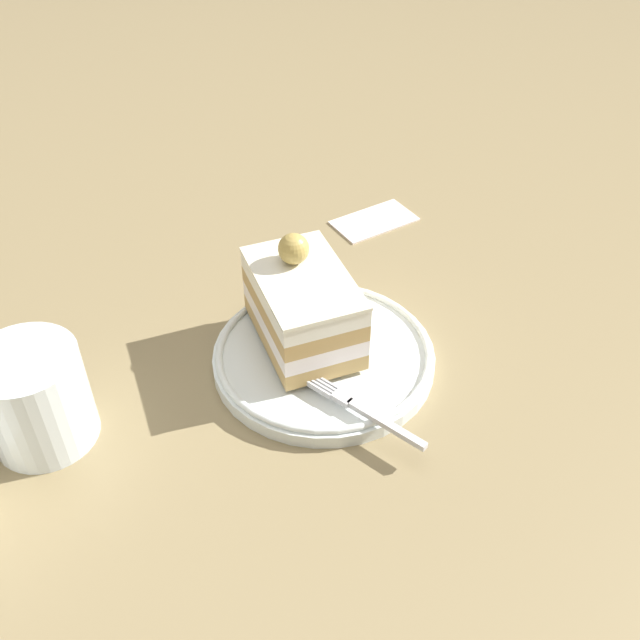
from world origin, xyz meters
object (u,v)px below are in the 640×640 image
object	(u,v)px
cake_slice	(303,305)
fork	(360,409)
folded_napkin	(374,220)
drink_glass_near	(37,401)
dessert_plate	(320,354)

from	to	relation	value
cake_slice	fork	distance (m)	0.10
fork	folded_napkin	xyz separation A→B (m)	(0.27, 0.11, -0.02)
cake_slice	fork	world-z (taller)	cake_slice
fork	drink_glass_near	distance (m)	0.24
folded_napkin	drink_glass_near	bearing A→B (deg)	165.03
folded_napkin	fork	bearing A→B (deg)	-158.51
cake_slice	folded_napkin	xyz separation A→B (m)	(0.22, 0.03, -0.05)
drink_glass_near	fork	bearing A→B (deg)	-61.09
dessert_plate	drink_glass_near	world-z (taller)	drink_glass_near
cake_slice	drink_glass_near	world-z (taller)	cake_slice
cake_slice	drink_glass_near	size ratio (longest dim) A/B	1.64
dessert_plate	folded_napkin	xyz separation A→B (m)	(0.22, 0.05, -0.01)
dessert_plate	cake_slice	distance (m)	0.05
dessert_plate	cake_slice	bearing A→B (deg)	72.73
dessert_plate	fork	size ratio (longest dim) A/B	1.70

